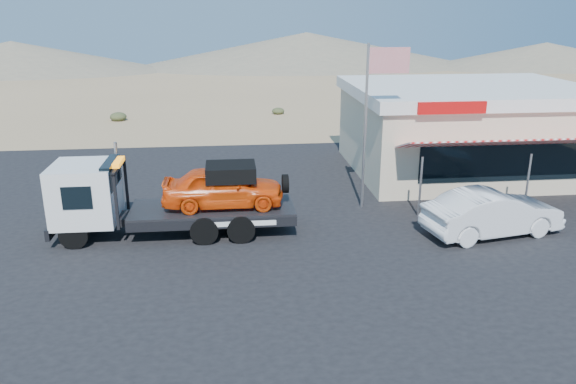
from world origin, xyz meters
name	(u,v)px	position (x,y,z in m)	size (l,w,h in m)	color
ground	(240,264)	(0.00, 0.00, 0.00)	(120.00, 120.00, 0.00)	#997D57
asphalt_lot	(295,224)	(2.00, 3.00, 0.01)	(32.00, 24.00, 0.02)	black
tow_truck	(168,194)	(-2.23, 2.60, 1.39)	(7.68, 2.28, 2.57)	black
white_sedan	(493,213)	(8.32, 1.39, 0.77)	(1.59, 4.57, 1.51)	silver
jerky_store	(466,128)	(10.50, 8.97, 1.99)	(10.40, 9.97, 3.90)	beige
flagpole	(372,108)	(4.93, 4.50, 3.76)	(1.55, 0.10, 6.00)	#99999E
distant_hills	(146,54)	(-9.77, 55.14, 1.89)	(126.00, 48.00, 4.20)	#726B59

